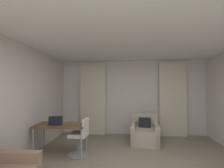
{
  "coord_description": "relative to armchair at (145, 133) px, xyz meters",
  "views": [
    {
      "loc": [
        -0.22,
        -2.66,
        1.59
      ],
      "look_at": [
        -0.56,
        1.33,
        1.71
      ],
      "focal_mm": 25.5,
      "sensor_mm": 36.0,
      "label": 1
    }
  ],
  "objects": [
    {
      "name": "desk",
      "position": [
        -2.13,
        -1.01,
        0.37
      ],
      "size": [
        1.24,
        0.58,
        0.73
      ],
      "color": "brown",
      "rests_on": "ground"
    },
    {
      "name": "curtain_right_panel",
      "position": [
        1.03,
        0.76,
        0.97
      ],
      "size": [
        0.9,
        0.06,
        2.5
      ],
      "color": "beige",
      "rests_on": "ground"
    },
    {
      "name": "laptop",
      "position": [
        -2.23,
        -1.08,
        0.49
      ],
      "size": [
        0.38,
        0.33,
        0.22
      ],
      "color": "#2D2D33",
      "rests_on": "desk"
    },
    {
      "name": "curtain_left_panel",
      "position": [
        -1.72,
        0.76,
        0.97
      ],
      "size": [
        0.9,
        0.06,
        2.5
      ],
      "color": "beige",
      "rests_on": "ground"
    },
    {
      "name": "ceiling",
      "position": [
        -0.34,
        -2.14,
        2.35
      ],
      "size": [
        5.12,
        6.12,
        0.06
      ],
      "primitive_type": "cube",
      "color": "white",
      "rests_on": "wall_left"
    },
    {
      "name": "desk_chair",
      "position": [
        -1.64,
        -1.06,
        0.11
      ],
      "size": [
        0.48,
        0.48,
        0.88
      ],
      "color": "gray",
      "rests_on": "ground"
    },
    {
      "name": "armchair",
      "position": [
        0.0,
        0.0,
        0.0
      ],
      "size": [
        0.87,
        0.94,
        0.83
      ],
      "color": "#B2A899",
      "rests_on": "ground"
    },
    {
      "name": "wall_window",
      "position": [
        -0.34,
        0.89,
        1.02
      ],
      "size": [
        5.12,
        0.06,
        2.6
      ],
      "color": "silver",
      "rests_on": "ground"
    }
  ]
}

